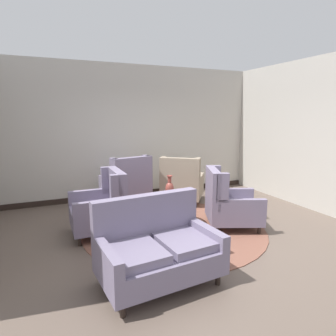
% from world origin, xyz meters
% --- Properties ---
extents(ground, '(8.61, 8.61, 0.00)m').
position_xyz_m(ground, '(0.00, 0.00, 0.00)').
color(ground, brown).
extents(wall_back, '(6.31, 0.08, 3.07)m').
position_xyz_m(wall_back, '(0.00, 2.64, 1.54)').
color(wall_back, '#BCB7AD').
rests_on(wall_back, ground).
extents(wall_right, '(0.08, 3.69, 3.07)m').
position_xyz_m(wall_right, '(3.07, 0.79, 1.54)').
color(wall_right, '#BCB7AD').
rests_on(wall_right, ground).
extents(baseboard_back, '(6.15, 0.03, 0.12)m').
position_xyz_m(baseboard_back, '(0.00, 2.58, 0.06)').
color(baseboard_back, black).
rests_on(baseboard_back, ground).
extents(area_rug, '(3.10, 3.10, 0.01)m').
position_xyz_m(area_rug, '(0.00, 0.30, 0.01)').
color(area_rug, brown).
rests_on(area_rug, ground).
extents(coffee_table, '(0.86, 0.86, 0.51)m').
position_xyz_m(coffee_table, '(-0.06, 0.48, 0.41)').
color(coffee_table, black).
rests_on(coffee_table, ground).
extents(porcelain_vase, '(0.15, 0.15, 0.39)m').
position_xyz_m(porcelain_vase, '(0.00, 0.51, 0.67)').
color(porcelain_vase, brown).
rests_on(porcelain_vase, coffee_table).
extents(settee, '(1.43, 0.95, 0.99)m').
position_xyz_m(settee, '(-0.85, -1.08, 0.40)').
color(settee, slate).
rests_on(settee, ground).
extents(armchair_far_left, '(1.00, 1.00, 1.11)m').
position_xyz_m(armchair_far_left, '(-0.43, 1.75, 0.46)').
color(armchair_far_left, slate).
rests_on(armchair_far_left, ground).
extents(armchair_foreground_right, '(0.82, 0.82, 1.05)m').
position_xyz_m(armchair_foreground_right, '(-1.17, 0.59, 0.44)').
color(armchair_foreground_right, slate).
rests_on(armchair_foreground_right, ground).
extents(armchair_near_window, '(1.11, 1.07, 1.03)m').
position_xyz_m(armchair_near_window, '(0.89, 0.01, 0.43)').
color(armchair_near_window, slate).
rests_on(armchair_near_window, ground).
extents(armchair_beside_settee, '(1.20, 1.21, 1.05)m').
position_xyz_m(armchair_beside_settee, '(0.77, 1.60, 0.43)').
color(armchair_beside_settee, gray).
rests_on(armchair_beside_settee, ground).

